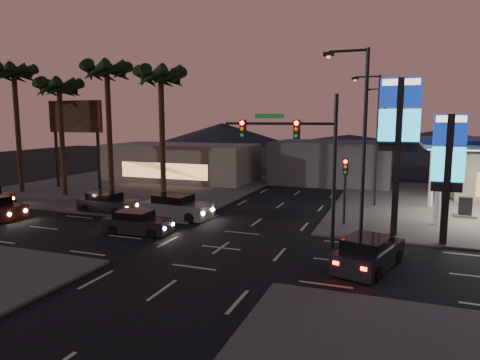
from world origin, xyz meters
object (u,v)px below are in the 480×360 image
at_px(traffic_signal_mast, 301,148).
at_px(car_lane_b_front, 176,207).
at_px(pylon_sign_tall, 399,125).
at_px(car_lane_a_front, 137,223).
at_px(car_lane_b_mid, 107,203).
at_px(pylon_sign_short, 448,159).
at_px(suv_station, 368,253).

bearing_deg(traffic_signal_mast, car_lane_b_front, 160.15).
xyz_separation_m(pylon_sign_tall, traffic_signal_mast, (-4.74, -3.51, -1.17)).
height_order(car_lane_a_front, car_lane_b_mid, car_lane_b_mid).
distance_m(pylon_sign_tall, car_lane_b_mid, 20.51).
bearing_deg(car_lane_b_mid, traffic_signal_mast, -12.20).
distance_m(car_lane_a_front, car_lane_b_mid, 6.81).
bearing_deg(car_lane_b_front, car_lane_a_front, -93.34).
xyz_separation_m(pylon_sign_short, car_lane_a_front, (-16.83, -3.46, -4.04)).
relative_size(car_lane_b_front, car_lane_b_mid, 1.13).
bearing_deg(suv_station, car_lane_a_front, 173.36).
bearing_deg(traffic_signal_mast, pylon_sign_tall, 36.52).
distance_m(car_lane_a_front, suv_station, 13.40).
xyz_separation_m(car_lane_a_front, suv_station, (13.31, -1.55, 0.07)).
bearing_deg(pylon_sign_tall, car_lane_b_front, -179.42).
distance_m(pylon_sign_short, car_lane_a_front, 17.65).
bearing_deg(car_lane_b_mid, car_lane_b_front, 1.40).
bearing_deg(car_lane_a_front, car_lane_b_mid, 142.06).
distance_m(car_lane_b_mid, suv_station, 19.54).
relative_size(pylon_sign_tall, car_lane_a_front, 2.15).
xyz_separation_m(traffic_signal_mast, car_lane_a_front, (-9.58, -0.95, -4.61)).
bearing_deg(car_lane_a_front, suv_station, -6.64).
relative_size(car_lane_b_front, suv_station, 1.05).
relative_size(pylon_sign_short, car_lane_b_mid, 1.56).
bearing_deg(pylon_sign_short, car_lane_b_front, 177.04).
height_order(pylon_sign_tall, car_lane_a_front, pylon_sign_tall).
relative_size(pylon_sign_tall, suv_station, 1.88).
xyz_separation_m(car_lane_b_front, suv_station, (13.06, -5.87, -0.05)).
bearing_deg(car_lane_b_front, car_lane_b_mid, -178.60).
xyz_separation_m(car_lane_a_front, car_lane_b_front, (0.25, 4.32, 0.12)).
bearing_deg(car_lane_b_front, suv_station, -24.21).
xyz_separation_m(pylon_sign_short, suv_station, (-3.51, -5.01, -3.96)).
bearing_deg(suv_station, car_lane_b_mid, 162.93).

